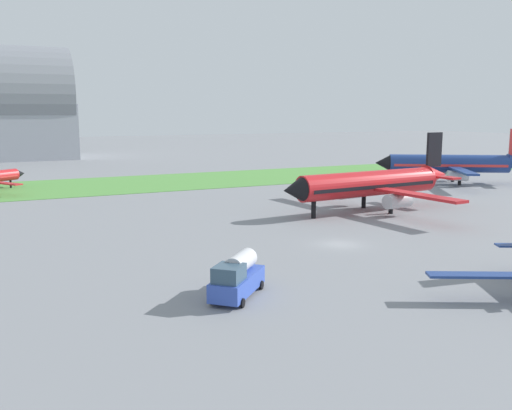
{
  "coord_description": "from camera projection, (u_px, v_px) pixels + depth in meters",
  "views": [
    {
      "loc": [
        -34.06,
        -49.01,
        14.08
      ],
      "look_at": [
        -4.65,
        11.24,
        3.0
      ],
      "focal_mm": 39.1,
      "sensor_mm": 36.0,
      "label": 1
    }
  ],
  "objects": [
    {
      "name": "grass_taxiway_strip",
      "position": [
        169.0,
        182.0,
        115.26
      ],
      "size": [
        360.0,
        28.0,
        0.08
      ],
      "primitive_type": "cube",
      "color": "#549342",
      "rests_on": "ground_plane"
    },
    {
      "name": "ground_plane",
      "position": [
        340.0,
        244.0,
        60.48
      ],
      "size": [
        600.0,
        600.0,
        0.0
      ],
      "primitive_type": "plane",
      "color": "gray"
    },
    {
      "name": "airplane_parked_jet_far",
      "position": [
        452.0,
        164.0,
        112.09
      ],
      "size": [
        27.62,
        27.6,
        11.02
      ],
      "rotation": [
        0.0,
        0.0,
        2.58
      ],
      "color": "navy",
      "rests_on": "ground_plane"
    },
    {
      "name": "airplane_midfield_jet",
      "position": [
        372.0,
        184.0,
        80.15
      ],
      "size": [
        31.02,
        31.58,
        11.16
      ],
      "rotation": [
        0.0,
        0.0,
        3.23
      ],
      "color": "red",
      "rests_on": "ground_plane"
    },
    {
      "name": "fuel_truck_near_gate",
      "position": [
        237.0,
        277.0,
        42.97
      ],
      "size": [
        6.26,
        6.32,
        3.29
      ],
      "rotation": [
        0.0,
        0.0,
        3.94
      ],
      "color": "#334FB2",
      "rests_on": "ground_plane"
    }
  ]
}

